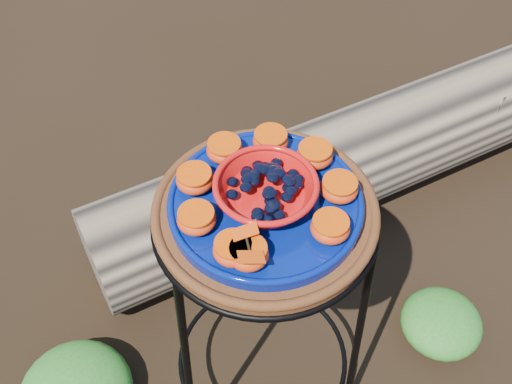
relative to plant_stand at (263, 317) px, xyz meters
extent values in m
plane|color=black|center=(0.00, 0.00, -0.35)|extent=(60.00, 60.00, 0.00)
cylinder|color=#47230E|center=(0.00, 0.00, 0.37)|extent=(0.39, 0.39, 0.03)
cylinder|color=#04115D|center=(0.00, 0.00, 0.39)|extent=(0.33, 0.33, 0.02)
ellipsoid|color=#BF300B|center=(-0.05, -0.11, 0.42)|extent=(0.06, 0.06, 0.04)
ellipsoid|color=#BF300B|center=(0.09, -0.09, 0.42)|extent=(0.06, 0.06, 0.04)
ellipsoid|color=#BF300B|center=(0.12, -0.01, 0.42)|extent=(0.06, 0.06, 0.04)
ellipsoid|color=#BF300B|center=(0.10, 0.07, 0.42)|extent=(0.06, 0.06, 0.04)
ellipsoid|color=#BF300B|center=(0.04, 0.12, 0.42)|extent=(0.06, 0.06, 0.04)
ellipsoid|color=#BF300B|center=(-0.05, 0.11, 0.42)|extent=(0.06, 0.06, 0.04)
ellipsoid|color=#BF300B|center=(-0.11, 0.06, 0.42)|extent=(0.06, 0.06, 0.04)
ellipsoid|color=#BF300B|center=(-0.12, -0.03, 0.42)|extent=(0.06, 0.06, 0.04)
ellipsoid|color=#BF300B|center=(-0.07, -0.10, 0.42)|extent=(0.06, 0.06, 0.04)
ellipsoid|color=#1D6714|center=(0.50, 0.05, -0.30)|extent=(0.22, 0.22, 0.11)
ellipsoid|color=#1D6714|center=(-0.07, 0.54, -0.27)|extent=(0.33, 0.33, 0.16)
camera|label=1|loc=(-0.16, -0.67, 1.25)|focal=45.00mm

